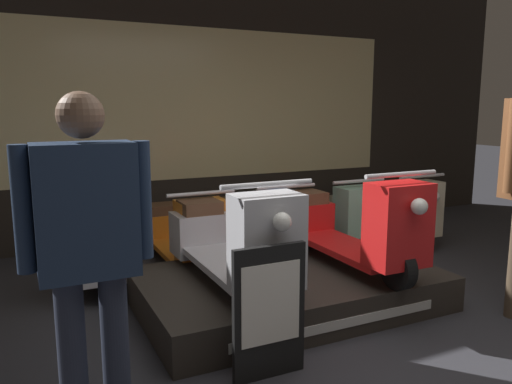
{
  "coord_description": "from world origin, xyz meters",
  "views": [
    {
      "loc": [
        -1.87,
        -2.2,
        1.52
      ],
      "look_at": [
        -0.02,
        1.65,
        0.79
      ],
      "focal_mm": 35.0,
      "sensor_mm": 36.0,
      "label": 1
    }
  ],
  "objects": [
    {
      "name": "scooter_backrow_3",
      "position": [
        1.11,
        2.27,
        0.32
      ],
      "size": [
        0.59,
        1.64,
        0.82
      ],
      "color": "black",
      "rests_on": "ground_plane"
    },
    {
      "name": "scooter_display_right",
      "position": [
        0.46,
        0.95,
        0.58
      ],
      "size": [
        0.59,
        1.64,
        0.82
      ],
      "color": "black",
      "rests_on": "display_platform"
    },
    {
      "name": "scooter_backrow_1",
      "position": [
        -0.51,
        2.27,
        0.32
      ],
      "size": [
        0.59,
        1.64,
        0.82
      ],
      "color": "black",
      "rests_on": "ground_plane"
    },
    {
      "name": "ground_plane",
      "position": [
        0.0,
        0.0,
        0.0
      ],
      "size": [
        30.0,
        30.0,
        0.0
      ],
      "primitive_type": "plane",
      "color": "#2D2D33"
    },
    {
      "name": "price_sign_board",
      "position": [
        -0.66,
        0.14,
        0.39
      ],
      "size": [
        0.44,
        0.04,
        0.77
      ],
      "color": "black",
      "rests_on": "ground_plane"
    },
    {
      "name": "scooter_backrow_4",
      "position": [
        1.92,
        2.27,
        0.32
      ],
      "size": [
        0.59,
        1.64,
        0.82
      ],
      "color": "black",
      "rests_on": "ground_plane"
    },
    {
      "name": "display_platform",
      "position": [
        -0.05,
        0.99,
        0.13
      ],
      "size": [
        2.25,
        1.36,
        0.26
      ],
      "color": "#2D2823",
      "rests_on": "ground_plane"
    },
    {
      "name": "person_left_browsing",
      "position": [
        -1.61,
        0.1,
        0.93
      ],
      "size": [
        0.59,
        0.24,
        1.59
      ],
      "color": "#232838",
      "rests_on": "ground_plane"
    },
    {
      "name": "shop_wall_back",
      "position": [
        0.0,
        3.34,
        1.6
      ],
      "size": [
        9.12,
        0.09,
        3.2
      ],
      "color": "#28231E",
      "rests_on": "ground_plane"
    },
    {
      "name": "scooter_backrow_2",
      "position": [
        0.3,
        2.27,
        0.32
      ],
      "size": [
        0.59,
        1.64,
        0.82
      ],
      "color": "black",
      "rests_on": "ground_plane"
    },
    {
      "name": "scooter_backrow_0",
      "position": [
        -1.32,
        2.27,
        0.32
      ],
      "size": [
        0.59,
        1.64,
        0.82
      ],
      "color": "black",
      "rests_on": "ground_plane"
    },
    {
      "name": "scooter_display_left",
      "position": [
        -0.56,
        0.95,
        0.58
      ],
      "size": [
        0.59,
        1.64,
        0.82
      ],
      "color": "black",
      "rests_on": "display_platform"
    }
  ]
}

